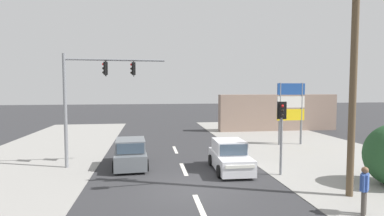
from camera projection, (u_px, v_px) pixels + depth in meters
ground_plane at (192, 188)px, 12.55m from camera, size 140.00×140.00×0.00m
lane_dash_near at (200, 207)px, 10.57m from camera, size 0.20×2.40×0.01m
lane_dash_mid at (184, 169)px, 15.51m from camera, size 0.20×2.40×0.01m
lane_dash_far at (175, 150)px, 20.45m from camera, size 0.20×2.40×0.01m
kerb_right_verge at (355, 167)px, 15.81m from camera, size 10.00×44.00×0.02m
kerb_left_verge at (16, 170)px, 15.28m from camera, size 8.00×40.00×0.02m
utility_pole_foreground_right at (352, 49)px, 11.21m from camera, size 3.78×0.56×10.59m
traffic_signal_mast at (91, 89)px, 15.77m from camera, size 5.29×0.49×6.00m
pedestal_signal_right_kerb at (282, 126)px, 14.28m from camera, size 0.44×0.31×3.56m
shopping_plaza_sign at (291, 105)px, 22.12m from camera, size 2.10×0.16×4.60m
shopfront_wall_far at (278, 113)px, 29.81m from camera, size 12.00×1.00×3.60m
hatchback_kerbside_parked at (131, 154)px, 15.98m from camera, size 1.94×3.72×1.53m
hatchback_oncoming_mid at (230, 157)px, 15.26m from camera, size 1.85×3.68×1.53m
pedestrian_at_kerb at (364, 188)px, 9.79m from camera, size 0.43×0.41×1.63m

